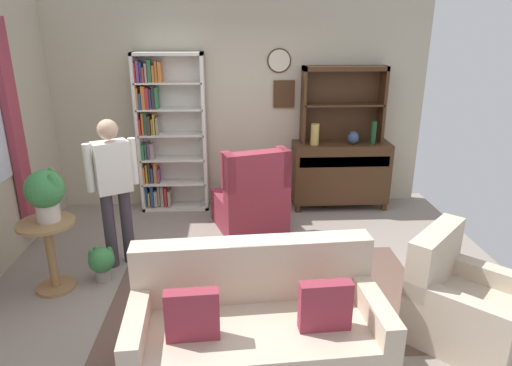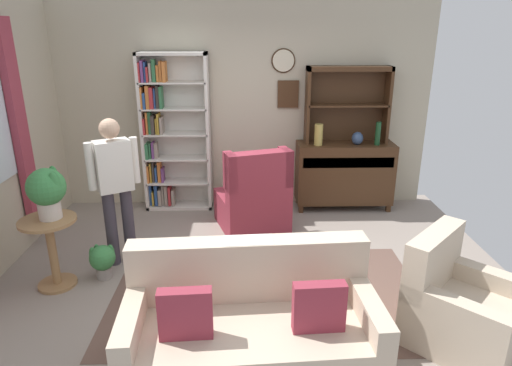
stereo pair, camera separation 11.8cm
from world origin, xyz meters
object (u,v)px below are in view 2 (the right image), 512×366
(couch_floral, at_px, (251,330))
(book_stack, at_px, (261,254))
(bookshelf, at_px, (170,133))
(potted_plant_small, at_px, (102,259))
(plant_stand, at_px, (52,245))
(coffee_table, at_px, (246,263))
(vase_tall, at_px, (319,135))
(sideboard_hutch, at_px, (348,94))
(armchair_floral, at_px, (459,309))
(potted_plant_large, at_px, (47,190))
(vase_round, at_px, (357,138))
(sideboard, at_px, (344,172))
(bottle_wine, at_px, (378,134))
(wingback_chair, at_px, (254,200))

(couch_floral, bearing_deg, book_stack, 83.31)
(bookshelf, relative_size, potted_plant_small, 5.98)
(plant_stand, bearing_deg, coffee_table, -7.51)
(vase_tall, distance_m, couch_floral, 3.22)
(sideboard_hutch, xyz_separation_m, coffee_table, (-1.35, -2.28, -1.21))
(vase_tall, relative_size, plant_stand, 0.40)
(armchair_floral, height_order, plant_stand, armchair_floral)
(couch_floral, relative_size, potted_plant_large, 3.81)
(sideboard_hutch, bearing_deg, coffee_table, -120.62)
(vase_round, xyz_separation_m, plant_stand, (-3.34, -1.87, -0.57))
(coffee_table, height_order, book_stack, book_stack)
(sideboard, height_order, sideboard_hutch, sideboard_hutch)
(sideboard, bearing_deg, plant_stand, -148.92)
(bottle_wine, height_order, plant_stand, bottle_wine)
(book_stack, bearing_deg, wingback_chair, 91.50)
(sideboard, relative_size, sideboard_hutch, 1.18)
(vase_tall, distance_m, coffee_table, 2.41)
(sideboard_hutch, distance_m, plant_stand, 3.96)
(armchair_floral, xyz_separation_m, potted_plant_large, (-3.50, 0.93, 0.70))
(bookshelf, height_order, vase_tall, bookshelf)
(book_stack, bearing_deg, vase_round, 57.51)
(bookshelf, xyz_separation_m, bottle_wine, (2.75, -0.17, 0.02))
(sideboard_hutch, distance_m, potted_plant_small, 3.64)
(wingback_chair, relative_size, potted_plant_small, 2.99)
(sideboard, distance_m, potted_plant_large, 3.73)
(sideboard_hutch, relative_size, vase_round, 6.47)
(armchair_floral, bearing_deg, coffee_table, 158.79)
(bookshelf, bearing_deg, sideboard_hutch, 0.62)
(wingback_chair, bearing_deg, vase_tall, 35.00)
(potted_plant_large, bearing_deg, coffee_table, -8.56)
(bottle_wine, distance_m, coffee_table, 2.81)
(vase_round, relative_size, bottle_wine, 0.55)
(wingback_chair, xyz_separation_m, plant_stand, (-1.95, -1.25, 0.05))
(potted_plant_small, relative_size, book_stack, 2.04)
(bookshelf, bearing_deg, wingback_chair, -34.77)
(bookshelf, height_order, sideboard, bookshelf)
(sideboard_hutch, bearing_deg, armchair_floral, -83.58)
(vase_round, bearing_deg, potted_plant_large, -150.93)
(sideboard, height_order, coffee_table, sideboard)
(sideboard, relative_size, bottle_wine, 4.24)
(armchair_floral, height_order, wingback_chair, wingback_chair)
(bookshelf, bearing_deg, armchair_floral, -47.28)
(couch_floral, bearing_deg, wingback_chair, 88.42)
(vase_tall, height_order, plant_stand, vase_tall)
(bookshelf, bearing_deg, coffee_table, -66.00)
(sideboard, distance_m, plant_stand, 3.74)
(sideboard_hutch, relative_size, couch_floral, 0.60)
(vase_round, bearing_deg, bookshelf, 176.55)
(sideboard, height_order, vase_round, vase_round)
(wingback_chair, distance_m, book_stack, 1.49)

